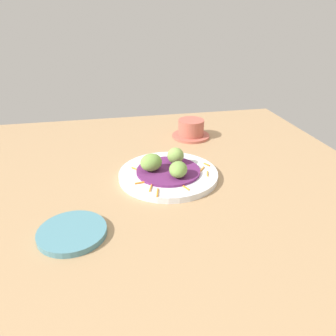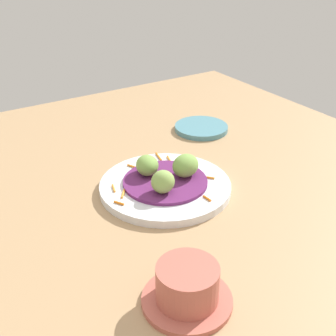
% 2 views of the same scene
% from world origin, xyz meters
% --- Properties ---
extents(table_surface, '(1.10, 1.10, 0.02)m').
position_xyz_m(table_surface, '(0.00, 0.00, 0.01)').
color(table_surface, tan).
rests_on(table_surface, ground).
extents(main_plate, '(0.25, 0.25, 0.02)m').
position_xyz_m(main_plate, '(-0.02, -0.03, 0.03)').
color(main_plate, silver).
rests_on(main_plate, table_surface).
extents(cabbage_bed, '(0.16, 0.16, 0.01)m').
position_xyz_m(cabbage_bed, '(-0.02, -0.03, 0.04)').
color(cabbage_bed, '#60235B').
rests_on(cabbage_bed, main_plate).
extents(carrot_garnish, '(0.20, 0.21, 0.00)m').
position_xyz_m(carrot_garnish, '(-0.02, -0.00, 0.04)').
color(carrot_garnish, orange).
rests_on(carrot_garnish, main_plate).
extents(guac_scoop_left, '(0.05, 0.05, 0.04)m').
position_xyz_m(guac_scoop_left, '(-0.05, -0.07, 0.06)').
color(guac_scoop_left, '#84A851').
rests_on(guac_scoop_left, cabbage_bed).
extents(guac_scoop_center, '(0.07, 0.06, 0.04)m').
position_xyz_m(guac_scoop_center, '(0.02, -0.04, 0.06)').
color(guac_scoop_center, '#759E47').
rests_on(guac_scoop_center, cabbage_bed).
extents(guac_scoop_right, '(0.06, 0.07, 0.04)m').
position_xyz_m(guac_scoop_right, '(-0.04, 0.01, 0.06)').
color(guac_scoop_right, '#759E47').
rests_on(guac_scoop_right, cabbage_bed).
extents(side_plate_small, '(0.13, 0.13, 0.01)m').
position_xyz_m(side_plate_small, '(0.21, 0.16, 0.03)').
color(side_plate_small, teal).
rests_on(side_plate_small, table_surface).
extents(terracotta_bowl, '(0.12, 0.12, 0.06)m').
position_xyz_m(terracotta_bowl, '(-0.15, -0.29, 0.05)').
color(terracotta_bowl, '#B75B4C').
rests_on(terracotta_bowl, table_surface).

